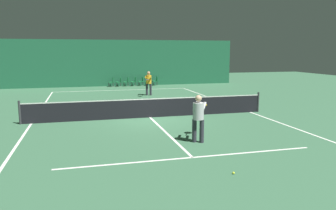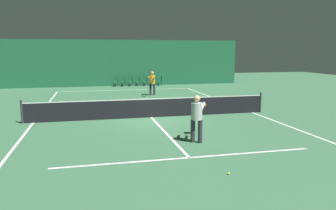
{
  "view_description": "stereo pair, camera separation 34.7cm",
  "coord_description": "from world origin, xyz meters",
  "px_view_note": "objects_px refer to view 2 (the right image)",
  "views": [
    {
      "loc": [
        -3.23,
        -15.59,
        3.25
      ],
      "look_at": [
        0.3,
        -2.33,
        0.98
      ],
      "focal_mm": 35.0,
      "sensor_mm": 36.0,
      "label": 1
    },
    {
      "loc": [
        -2.89,
        -15.68,
        3.25
      ],
      "look_at": [
        0.3,
        -2.33,
        0.98
      ],
      "focal_mm": 35.0,
      "sensor_mm": 36.0,
      "label": 2
    }
  ],
  "objects_px": {
    "courtside_chair_1": "(124,81)",
    "courtside_chair_6": "(160,80)",
    "courtside_chair_0": "(116,81)",
    "courtside_chair_4": "(146,81)",
    "player_far": "(152,81)",
    "tennis_ball": "(229,174)",
    "courtside_chair_3": "(139,81)",
    "courtside_chair_2": "(131,81)",
    "player_near": "(197,115)",
    "tennis_net": "(151,107)",
    "courtside_chair_5": "(153,81)"
  },
  "relations": [
    {
      "from": "courtside_chair_1",
      "to": "tennis_net",
      "type": "bearing_deg",
      "value": -0.71
    },
    {
      "from": "tennis_net",
      "to": "player_far",
      "type": "bearing_deg",
      "value": 78.89
    },
    {
      "from": "courtside_chair_2",
      "to": "courtside_chair_3",
      "type": "height_order",
      "value": "same"
    },
    {
      "from": "player_near",
      "to": "tennis_ball",
      "type": "relative_size",
      "value": 26.0
    },
    {
      "from": "tennis_net",
      "to": "player_near",
      "type": "relative_size",
      "value": 6.99
    },
    {
      "from": "courtside_chair_2",
      "to": "tennis_ball",
      "type": "xyz_separation_m",
      "value": [
        -0.27,
        -22.82,
        -0.45
      ]
    },
    {
      "from": "courtside_chair_4",
      "to": "courtside_chair_6",
      "type": "height_order",
      "value": "same"
    },
    {
      "from": "courtside_chair_0",
      "to": "courtside_chair_1",
      "type": "relative_size",
      "value": 1.0
    },
    {
      "from": "tennis_net",
      "to": "courtside_chair_1",
      "type": "xyz_separation_m",
      "value": [
        0.18,
        14.82,
        -0.03
      ]
    },
    {
      "from": "courtside_chair_1",
      "to": "tennis_ball",
      "type": "bearing_deg",
      "value": 1.06
    },
    {
      "from": "tennis_net",
      "to": "courtside_chair_6",
      "type": "xyz_separation_m",
      "value": [
        3.64,
        14.82,
        -0.03
      ]
    },
    {
      "from": "courtside_chair_1",
      "to": "courtside_chair_4",
      "type": "relative_size",
      "value": 1.0
    },
    {
      "from": "courtside_chair_1",
      "to": "courtside_chair_6",
      "type": "xyz_separation_m",
      "value": [
        3.46,
        0.0,
        0.0
      ]
    },
    {
      "from": "courtside_chair_1",
      "to": "courtside_chair_2",
      "type": "distance_m",
      "value": 0.69
    },
    {
      "from": "courtside_chair_2",
      "to": "tennis_net",
      "type": "bearing_deg",
      "value": -3.38
    },
    {
      "from": "tennis_ball",
      "to": "player_near",
      "type": "bearing_deg",
      "value": 87.04
    },
    {
      "from": "courtside_chair_1",
      "to": "courtside_chair_6",
      "type": "relative_size",
      "value": 1.0
    },
    {
      "from": "courtside_chair_2",
      "to": "courtside_chair_6",
      "type": "bearing_deg",
      "value": 90.0
    },
    {
      "from": "player_far",
      "to": "courtside_chair_2",
      "type": "height_order",
      "value": "player_far"
    },
    {
      "from": "courtside_chair_5",
      "to": "tennis_net",
      "type": "bearing_deg",
      "value": -11.26
    },
    {
      "from": "courtside_chair_1",
      "to": "courtside_chair_3",
      "type": "relative_size",
      "value": 1.0
    },
    {
      "from": "player_near",
      "to": "courtside_chair_3",
      "type": "relative_size",
      "value": 2.04
    },
    {
      "from": "courtside_chair_1",
      "to": "courtside_chair_4",
      "type": "xyz_separation_m",
      "value": [
        2.08,
        0.0,
        0.0
      ]
    },
    {
      "from": "courtside_chair_1",
      "to": "courtside_chair_5",
      "type": "height_order",
      "value": "same"
    },
    {
      "from": "tennis_net",
      "to": "courtside_chair_6",
      "type": "height_order",
      "value": "tennis_net"
    },
    {
      "from": "courtside_chair_1",
      "to": "tennis_ball",
      "type": "height_order",
      "value": "courtside_chair_1"
    },
    {
      "from": "courtside_chair_3",
      "to": "tennis_net",
      "type": "bearing_deg",
      "value": -6.04
    },
    {
      "from": "tennis_ball",
      "to": "courtside_chair_0",
      "type": "bearing_deg",
      "value": 92.79
    },
    {
      "from": "player_near",
      "to": "courtside_chair_1",
      "type": "height_order",
      "value": "player_near"
    },
    {
      "from": "tennis_net",
      "to": "courtside_chair_5",
      "type": "relative_size",
      "value": 14.29
    },
    {
      "from": "courtside_chair_5",
      "to": "courtside_chair_3",
      "type": "bearing_deg",
      "value": -90.0
    },
    {
      "from": "courtside_chair_4",
      "to": "courtside_chair_6",
      "type": "distance_m",
      "value": 1.38
    },
    {
      "from": "player_far",
      "to": "courtside_chair_5",
      "type": "xyz_separation_m",
      "value": [
        1.37,
        6.75,
        -0.55
      ]
    },
    {
      "from": "courtside_chair_6",
      "to": "tennis_ball",
      "type": "distance_m",
      "value": 23.03
    },
    {
      "from": "courtside_chair_0",
      "to": "courtside_chair_2",
      "type": "distance_m",
      "value": 1.38
    },
    {
      "from": "player_far",
      "to": "courtside_chair_1",
      "type": "distance_m",
      "value": 6.92
    },
    {
      "from": "courtside_chair_6",
      "to": "courtside_chair_0",
      "type": "bearing_deg",
      "value": -90.0
    },
    {
      "from": "tennis_net",
      "to": "courtside_chair_1",
      "type": "relative_size",
      "value": 14.29
    },
    {
      "from": "courtside_chair_1",
      "to": "tennis_ball",
      "type": "relative_size",
      "value": 12.73
    },
    {
      "from": "courtside_chair_4",
      "to": "player_far",
      "type": "bearing_deg",
      "value": -5.71
    },
    {
      "from": "courtside_chair_1",
      "to": "courtside_chair_2",
      "type": "relative_size",
      "value": 1.0
    },
    {
      "from": "courtside_chair_5",
      "to": "courtside_chair_4",
      "type": "bearing_deg",
      "value": -90.0
    },
    {
      "from": "courtside_chair_2",
      "to": "courtside_chair_4",
      "type": "relative_size",
      "value": 1.0
    },
    {
      "from": "player_near",
      "to": "courtside_chair_6",
      "type": "height_order",
      "value": "player_near"
    },
    {
      "from": "player_near",
      "to": "courtside_chair_0",
      "type": "distance_m",
      "value": 19.66
    },
    {
      "from": "courtside_chair_0",
      "to": "courtside_chair_5",
      "type": "distance_m",
      "value": 3.46
    },
    {
      "from": "courtside_chair_0",
      "to": "courtside_chair_2",
      "type": "bearing_deg",
      "value": 90.0
    },
    {
      "from": "tennis_net",
      "to": "tennis_ball",
      "type": "relative_size",
      "value": 181.82
    },
    {
      "from": "courtside_chair_4",
      "to": "courtside_chair_5",
      "type": "height_order",
      "value": "same"
    },
    {
      "from": "courtside_chair_0",
      "to": "courtside_chair_4",
      "type": "bearing_deg",
      "value": 90.0
    }
  ]
}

